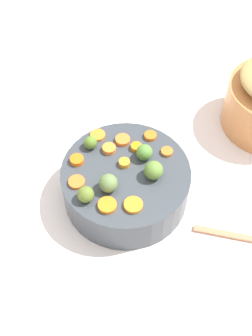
# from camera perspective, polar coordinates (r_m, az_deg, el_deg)

# --- Properties ---
(tabletop) EXTENTS (2.40, 2.40, 0.02)m
(tabletop) POSITION_cam_1_polar(r_m,az_deg,el_deg) (1.03, -1.26, -3.22)
(tabletop) COLOR white
(tabletop) RESTS_ON ground
(serving_bowl_carrots) EXTENTS (0.28, 0.28, 0.09)m
(serving_bowl_carrots) POSITION_cam_1_polar(r_m,az_deg,el_deg) (0.97, 0.00, -2.03)
(serving_bowl_carrots) COLOR #383F45
(serving_bowl_carrots) RESTS_ON tabletop
(carrot_slice_0) EXTENTS (0.05, 0.05, 0.01)m
(carrot_slice_0) POSITION_cam_1_polar(r_m,az_deg,el_deg) (0.88, -2.47, -4.91)
(carrot_slice_0) COLOR orange
(carrot_slice_0) RESTS_ON serving_bowl_carrots
(carrot_slice_1) EXTENTS (0.05, 0.05, 0.01)m
(carrot_slice_1) POSITION_cam_1_polar(r_m,az_deg,el_deg) (0.88, 0.97, -4.88)
(carrot_slice_1) COLOR orange
(carrot_slice_1) RESTS_ON serving_bowl_carrots
(carrot_slice_2) EXTENTS (0.04, 0.04, 0.01)m
(carrot_slice_2) POSITION_cam_1_polar(r_m,az_deg,el_deg) (0.92, -6.50, -1.84)
(carrot_slice_2) COLOR orange
(carrot_slice_2) RESTS_ON serving_bowl_carrots
(carrot_slice_3) EXTENTS (0.04, 0.04, 0.01)m
(carrot_slice_3) POSITION_cam_1_polar(r_m,az_deg,el_deg) (0.95, -6.46, 1.05)
(carrot_slice_3) COLOR orange
(carrot_slice_3) RESTS_ON serving_bowl_carrots
(carrot_slice_4) EXTENTS (0.04, 0.04, 0.01)m
(carrot_slice_4) POSITION_cam_1_polar(r_m,az_deg,el_deg) (0.97, -2.23, 2.55)
(carrot_slice_4) COLOR orange
(carrot_slice_4) RESTS_ON serving_bowl_carrots
(carrot_slice_5) EXTENTS (0.03, 0.03, 0.01)m
(carrot_slice_5) POSITION_cam_1_polar(r_m,az_deg,el_deg) (0.97, 1.37, 2.78)
(carrot_slice_5) COLOR orange
(carrot_slice_5) RESTS_ON serving_bowl_carrots
(carrot_slice_6) EXTENTS (0.03, 0.03, 0.01)m
(carrot_slice_6) POSITION_cam_1_polar(r_m,az_deg,el_deg) (0.94, -0.22, 0.68)
(carrot_slice_6) COLOR orange
(carrot_slice_6) RESTS_ON serving_bowl_carrots
(carrot_slice_7) EXTENTS (0.05, 0.05, 0.01)m
(carrot_slice_7) POSITION_cam_1_polar(r_m,az_deg,el_deg) (1.00, -3.73, 4.33)
(carrot_slice_7) COLOR orange
(carrot_slice_7) RESTS_ON serving_bowl_carrots
(carrot_slice_8) EXTENTS (0.04, 0.04, 0.01)m
(carrot_slice_8) POSITION_cam_1_polar(r_m,az_deg,el_deg) (0.97, 5.40, 2.15)
(carrot_slice_8) COLOR orange
(carrot_slice_8) RESTS_ON serving_bowl_carrots
(carrot_slice_9) EXTENTS (0.03, 0.03, 0.01)m
(carrot_slice_9) POSITION_cam_1_polar(r_m,az_deg,el_deg) (0.99, 3.22, 4.25)
(carrot_slice_9) COLOR orange
(carrot_slice_9) RESTS_ON serving_bowl_carrots
(carrot_slice_10) EXTENTS (0.04, 0.04, 0.01)m
(carrot_slice_10) POSITION_cam_1_polar(r_m,az_deg,el_deg) (0.98, -0.44, 3.72)
(carrot_slice_10) COLOR orange
(carrot_slice_10) RESTS_ON serving_bowl_carrots
(brussels_sprout_0) EXTENTS (0.03, 0.03, 0.03)m
(brussels_sprout_0) POSITION_cam_1_polar(r_m,az_deg,el_deg) (0.88, -5.09, -3.59)
(brussels_sprout_0) COLOR #5B7128
(brussels_sprout_0) RESTS_ON serving_bowl_carrots
(brussels_sprout_1) EXTENTS (0.04, 0.04, 0.04)m
(brussels_sprout_1) POSITION_cam_1_polar(r_m,az_deg,el_deg) (0.94, 2.42, 2.07)
(brussels_sprout_1) COLOR #4F8333
(brussels_sprout_1) RESTS_ON serving_bowl_carrots
(brussels_sprout_2) EXTENTS (0.04, 0.04, 0.04)m
(brussels_sprout_2) POSITION_cam_1_polar(r_m,az_deg,el_deg) (0.91, 3.64, -0.30)
(brussels_sprout_2) COLOR #5B7F32
(brussels_sprout_2) RESTS_ON serving_bowl_carrots
(brussels_sprout_3) EXTENTS (0.04, 0.04, 0.04)m
(brussels_sprout_3) POSITION_cam_1_polar(r_m,az_deg,el_deg) (0.89, -2.33, -2.00)
(brussels_sprout_3) COLOR #5D7741
(brussels_sprout_3) RESTS_ON serving_bowl_carrots
(brussels_sprout_4) EXTENTS (0.03, 0.03, 0.03)m
(brussels_sprout_4) POSITION_cam_1_polar(r_m,az_deg,el_deg) (0.97, -4.69, 3.34)
(brussels_sprout_4) COLOR #527526
(brussels_sprout_4) RESTS_ON serving_bowl_carrots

